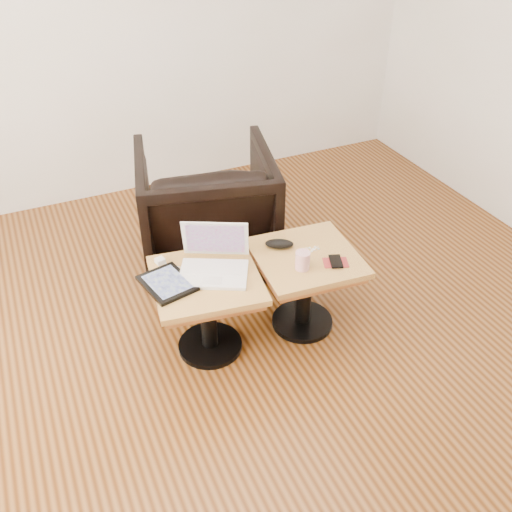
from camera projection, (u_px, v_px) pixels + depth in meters
name	position (u px, v px, depth m)	size (l,w,h in m)	color
room_shell	(261.00, 130.00, 2.17)	(4.52, 4.52, 2.71)	#49240B
side_table_left	(207.00, 296.00, 2.91)	(0.60, 0.60, 0.48)	black
side_table_right	(305.00, 273.00, 3.07)	(0.57, 0.57, 0.48)	black
laptop	(214.00, 262.00, 2.86)	(0.43, 0.41, 0.24)	white
tablet	(167.00, 283.00, 2.79)	(0.26, 0.31, 0.02)	black
charging_adapter	(160.00, 261.00, 2.93)	(0.04, 0.04, 0.03)	white
glasses_case	(279.00, 244.00, 3.04)	(0.15, 0.07, 0.05)	black
striped_cup	(303.00, 260.00, 2.88)	(0.08, 0.08, 0.10)	#C2536A
earbuds_tangle	(314.00, 249.00, 3.03)	(0.06, 0.04, 0.01)	white
phone_on_sleeve	(336.00, 262.00, 2.94)	(0.15, 0.13, 0.02)	maroon
armchair	(206.00, 207.00, 3.60)	(0.82, 0.84, 0.76)	black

